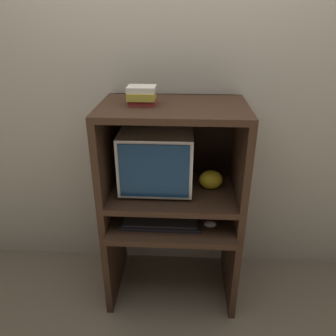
{
  "coord_description": "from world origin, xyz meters",
  "views": [
    {
      "loc": [
        0.07,
        -1.5,
        1.77
      ],
      "look_at": [
        -0.03,
        0.27,
        0.93
      ],
      "focal_mm": 35.0,
      "sensor_mm": 36.0,
      "label": 1
    }
  ],
  "objects_px": {
    "snack_bag": "(211,180)",
    "mouse": "(210,224)",
    "crt_monitor": "(157,157)",
    "keyboard": "(160,223)",
    "book_stack": "(142,95)"
  },
  "relations": [
    {
      "from": "crt_monitor",
      "to": "keyboard",
      "type": "xyz_separation_m",
      "value": [
        0.03,
        -0.18,
        -0.35
      ]
    },
    {
      "from": "crt_monitor",
      "to": "keyboard",
      "type": "height_order",
      "value": "crt_monitor"
    },
    {
      "from": "snack_bag",
      "to": "mouse",
      "type": "bearing_deg",
      "value": -90.9
    },
    {
      "from": "crt_monitor",
      "to": "book_stack",
      "type": "relative_size",
      "value": 2.78
    },
    {
      "from": "keyboard",
      "to": "mouse",
      "type": "distance_m",
      "value": 0.3
    },
    {
      "from": "mouse",
      "to": "keyboard",
      "type": "bearing_deg",
      "value": 179.52
    },
    {
      "from": "keyboard",
      "to": "crt_monitor",
      "type": "bearing_deg",
      "value": 98.43
    },
    {
      "from": "crt_monitor",
      "to": "book_stack",
      "type": "bearing_deg",
      "value": -144.5
    },
    {
      "from": "mouse",
      "to": "book_stack",
      "type": "relative_size",
      "value": 0.48
    },
    {
      "from": "crt_monitor",
      "to": "mouse",
      "type": "height_order",
      "value": "crt_monitor"
    },
    {
      "from": "keyboard",
      "to": "book_stack",
      "type": "height_order",
      "value": "book_stack"
    },
    {
      "from": "mouse",
      "to": "book_stack",
      "type": "distance_m",
      "value": 0.84
    },
    {
      "from": "crt_monitor",
      "to": "keyboard",
      "type": "distance_m",
      "value": 0.39
    },
    {
      "from": "crt_monitor",
      "to": "mouse",
      "type": "bearing_deg",
      "value": -29.62
    },
    {
      "from": "crt_monitor",
      "to": "mouse",
      "type": "xyz_separation_m",
      "value": [
        0.33,
        -0.19,
        -0.34
      ]
    }
  ]
}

